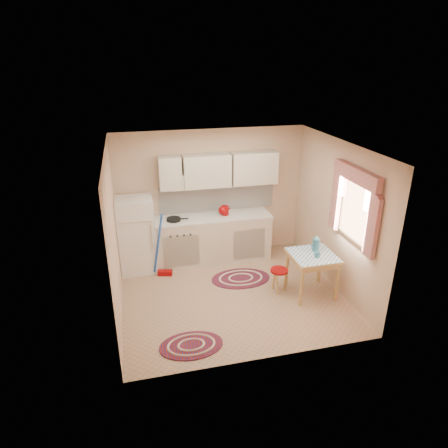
{
  "coord_description": "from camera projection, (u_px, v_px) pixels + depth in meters",
  "views": [
    {
      "loc": [
        -1.49,
        -5.54,
        3.71
      ],
      "look_at": [
        -0.07,
        0.25,
        1.19
      ],
      "focal_mm": 32.0,
      "sensor_mm": 36.0,
      "label": 1
    }
  ],
  "objects": [
    {
      "name": "table",
      "position": [
        311.0,
        274.0,
        6.64
      ],
      "size": [
        0.72,
        0.72,
        0.72
      ],
      "primitive_type": "cube",
      "color": "tan",
      "rests_on": "ground"
    },
    {
      "name": "rug_center",
      "position": [
        241.0,
        278.0,
        7.19
      ],
      "size": [
        1.09,
        0.75,
        0.02
      ],
      "primitive_type": null,
      "rotation": [
        0.0,
        0.0,
        -0.04
      ],
      "color": "maroon",
      "rests_on": "ground"
    },
    {
      "name": "base_cabinets",
      "position": [
        211.0,
        239.0,
        7.71
      ],
      "size": [
        2.25,
        0.6,
        0.88
      ],
      "primitive_type": "cube",
      "color": "beige",
      "rests_on": "ground"
    },
    {
      "name": "red_kettle",
      "position": [
        223.0,
        210.0,
        7.53
      ],
      "size": [
        0.21,
        0.2,
        0.2
      ],
      "primitive_type": null,
      "rotation": [
        0.0,
        0.0,
        0.11
      ],
      "color": "#900507",
      "rests_on": "countertop"
    },
    {
      "name": "coffee_pot",
      "position": [
        316.0,
        243.0,
        6.57
      ],
      "size": [
        0.18,
        0.17,
        0.29
      ],
      "primitive_type": null,
      "rotation": [
        0.0,
        0.0,
        0.36
      ],
      "color": "#2A6981",
      "rests_on": "table"
    },
    {
      "name": "broom",
      "position": [
        163.0,
        246.0,
        7.08
      ],
      "size": [
        0.3,
        0.18,
        1.2
      ],
      "primitive_type": null,
      "rotation": [
        0.0,
        0.0,
        -0.24
      ],
      "color": "#1D4DB6",
      "rests_on": "ground"
    },
    {
      "name": "countertop",
      "position": [
        211.0,
        217.0,
        7.53
      ],
      "size": [
        2.27,
        0.62,
        0.04
      ],
      "primitive_type": "cube",
      "color": "silver",
      "rests_on": "base_cabinets"
    },
    {
      "name": "frying_pan",
      "position": [
        174.0,
        219.0,
        7.31
      ],
      "size": [
        0.28,
        0.28,
        0.05
      ],
      "primitive_type": "cylinder",
      "rotation": [
        0.0,
        0.0,
        -0.09
      ],
      "color": "black",
      "rests_on": "countertop"
    },
    {
      "name": "red_canister",
      "position": [
        226.0,
        211.0,
        7.55
      ],
      "size": [
        0.13,
        0.13,
        0.16
      ],
      "primitive_type": "cylinder",
      "rotation": [
        0.0,
        0.0,
        0.11
      ],
      "color": "#900507",
      "rests_on": "countertop"
    },
    {
      "name": "room_shell",
      "position": [
        238.0,
        200.0,
        6.36
      ],
      "size": [
        3.64,
        3.6,
        2.52
      ],
      "color": "tan",
      "rests_on": "ground"
    },
    {
      "name": "mug",
      "position": [
        317.0,
        255.0,
        6.39
      ],
      "size": [
        0.12,
        0.12,
        0.1
      ],
      "primitive_type": "cylinder",
      "rotation": [
        0.0,
        0.0,
        0.38
      ],
      "color": "#2A6981",
      "rests_on": "table"
    },
    {
      "name": "rug_left",
      "position": [
        191.0,
        345.0,
        5.53
      ],
      "size": [
        0.9,
        0.6,
        0.02
      ],
      "primitive_type": null,
      "rotation": [
        0.0,
        0.0,
        -0.01
      ],
      "color": "maroon",
      "rests_on": "ground"
    },
    {
      "name": "fridge",
      "position": [
        137.0,
        235.0,
        7.26
      ],
      "size": [
        0.65,
        0.6,
        1.4
      ],
      "primitive_type": "cube",
      "color": "white",
      "rests_on": "ground"
    },
    {
      "name": "stool",
      "position": [
        279.0,
        280.0,
        6.74
      ],
      "size": [
        0.39,
        0.39,
        0.42
      ],
      "primitive_type": "cylinder",
      "rotation": [
        0.0,
        0.0,
        0.42
      ],
      "color": "#900507",
      "rests_on": "ground"
    }
  ]
}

